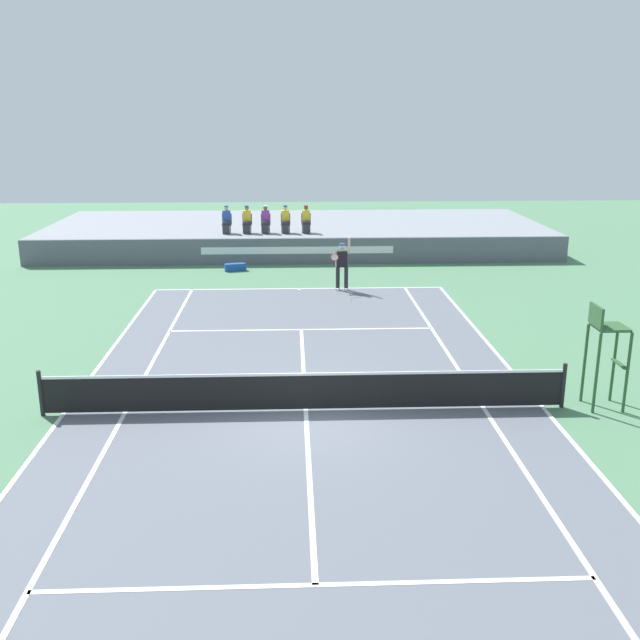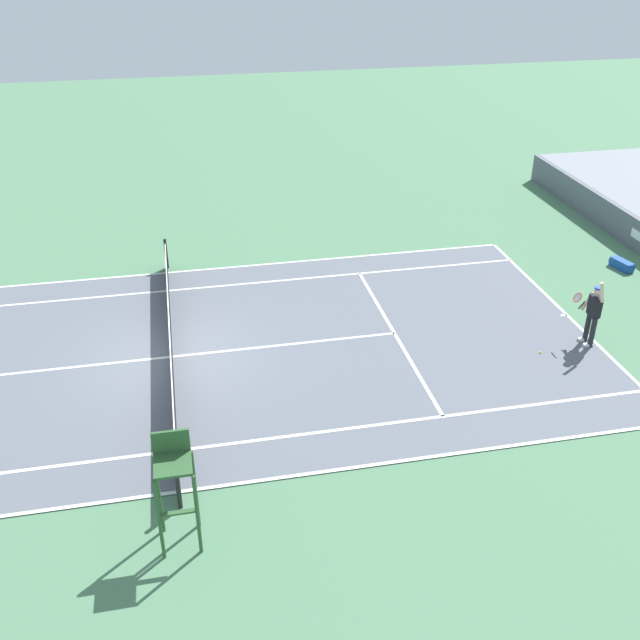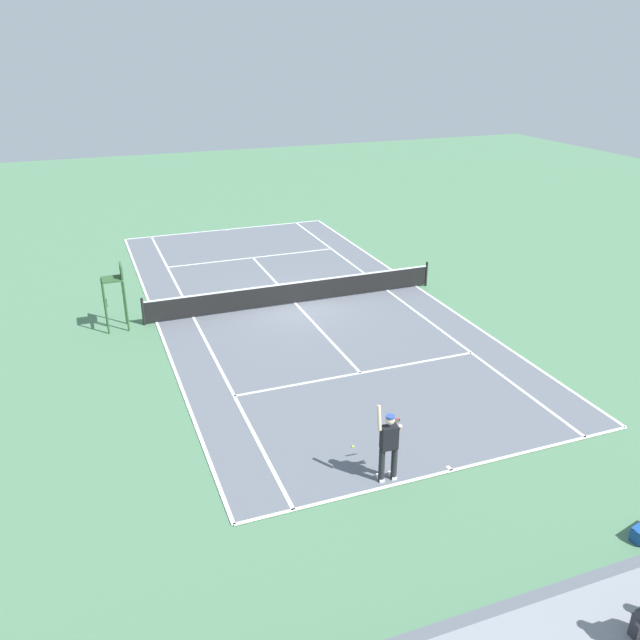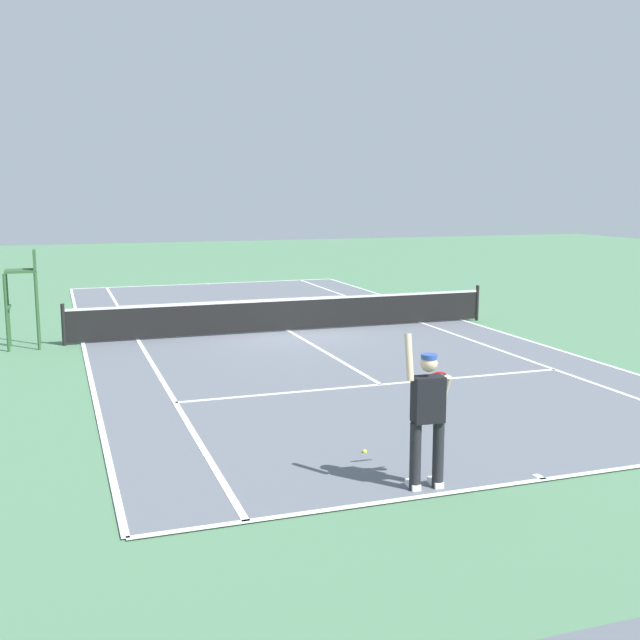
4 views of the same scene
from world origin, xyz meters
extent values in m
plane|color=#4C7A56|center=(0.00, 0.00, 0.00)|extent=(80.00, 80.00, 0.00)
cube|color=slate|center=(0.00, 0.00, 0.01)|extent=(10.98, 23.78, 0.02)
cube|color=white|center=(0.00, 11.89, 0.02)|extent=(10.98, 0.10, 0.01)
cube|color=white|center=(0.00, -11.89, 0.02)|extent=(10.98, 0.10, 0.01)
cube|color=white|center=(-5.49, 0.00, 0.02)|extent=(0.10, 23.78, 0.01)
cube|color=white|center=(5.49, 0.00, 0.02)|extent=(0.10, 23.78, 0.01)
cube|color=white|center=(-4.11, 0.00, 0.02)|extent=(0.10, 23.78, 0.01)
cube|color=white|center=(4.11, 0.00, 0.02)|extent=(0.10, 23.78, 0.01)
cube|color=white|center=(0.00, 6.40, 0.02)|extent=(8.22, 0.10, 0.01)
cube|color=white|center=(0.00, -6.40, 0.02)|extent=(8.22, 0.10, 0.01)
cube|color=white|center=(0.00, 0.00, 0.02)|extent=(0.10, 12.80, 0.01)
cube|color=white|center=(0.00, 11.79, 0.02)|extent=(0.10, 0.20, 0.01)
cube|color=white|center=(0.00, -11.79, 0.02)|extent=(0.10, 0.20, 0.01)
cylinder|color=black|center=(-5.94, 0.00, 0.54)|extent=(0.10, 0.10, 1.07)
cylinder|color=black|center=(5.94, 0.00, 0.54)|extent=(0.10, 0.10, 1.07)
cube|color=black|center=(0.00, 0.00, 0.48)|extent=(11.78, 0.02, 0.84)
cube|color=white|center=(0.00, 0.00, 0.90)|extent=(11.78, 0.03, 0.06)
cylinder|color=#232328|center=(1.80, 11.63, 0.46)|extent=(0.15, 0.15, 0.92)
cylinder|color=#232328|center=(1.48, 11.65, 0.46)|extent=(0.15, 0.15, 0.92)
cube|color=white|center=(1.79, 11.57, 0.05)|extent=(0.14, 0.29, 0.10)
cube|color=white|center=(1.48, 11.59, 0.05)|extent=(0.14, 0.29, 0.10)
cube|color=black|center=(1.64, 11.64, 1.22)|extent=(0.41, 0.27, 0.60)
sphere|color=beige|center=(1.64, 11.64, 1.69)|extent=(0.22, 0.22, 0.22)
cylinder|color=#2D4CA8|center=(1.64, 11.64, 1.78)|extent=(0.21, 0.21, 0.06)
cylinder|color=beige|center=(1.90, 11.60, 1.78)|extent=(0.10, 0.22, 0.61)
cylinder|color=beige|center=(1.37, 11.56, 1.24)|extent=(0.11, 0.33, 0.56)
cylinder|color=black|center=(1.33, 11.44, 1.11)|extent=(0.05, 0.19, 0.25)
torus|color=red|center=(1.33, 11.26, 1.37)|extent=(0.32, 0.21, 0.26)
cylinder|color=silver|center=(1.33, 11.26, 1.37)|extent=(0.28, 0.18, 0.22)
sphere|color=#D1E533|center=(1.87, 10.09, 0.03)|extent=(0.07, 0.07, 0.07)
cylinder|color=#2D562D|center=(7.23, 0.35, 0.95)|extent=(0.07, 0.07, 1.90)
cylinder|color=#2D562D|center=(7.23, -0.35, 0.95)|extent=(0.07, 0.07, 1.90)
cylinder|color=#2D562D|center=(6.53, 0.35, 0.95)|extent=(0.07, 0.07, 1.90)
cylinder|color=#2D562D|center=(6.53, -0.35, 0.95)|extent=(0.07, 0.07, 1.90)
cube|color=#2D562D|center=(6.88, 0.00, 1.93)|extent=(0.70, 0.70, 0.06)
cube|color=#2D562D|center=(6.53, 0.00, 2.20)|extent=(0.06, 0.70, 0.48)
cube|color=#2D562D|center=(7.20, 0.00, 1.04)|extent=(0.10, 0.70, 0.04)
camera|label=1|loc=(-0.30, -15.44, 6.61)|focal=40.88mm
camera|label=2|loc=(17.54, 0.57, 10.78)|focal=40.87mm
camera|label=3|loc=(7.78, 23.21, 9.79)|focal=36.81mm
camera|label=4|loc=(6.09, 20.27, 3.85)|focal=43.42mm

